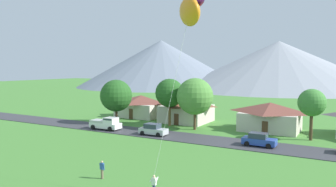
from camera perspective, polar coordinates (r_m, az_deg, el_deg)
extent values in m
cube|color=#38383D|center=(45.34, 11.00, -8.37)|extent=(160.00, 6.05, 0.08)
cone|color=slate|center=(171.25, -1.20, 5.24)|extent=(85.89, 85.89, 23.73)
cone|color=#8E939E|center=(159.65, 18.53, 4.70)|extent=(95.09, 95.09, 21.84)
cube|color=beige|center=(67.56, -4.65, -2.82)|extent=(8.63, 7.19, 2.83)
pyramid|color=brown|center=(67.31, -4.66, -0.97)|extent=(9.33, 7.77, 1.55)
cube|color=brown|center=(64.69, -6.44, -3.53)|extent=(0.90, 0.06, 2.00)
cube|color=beige|center=(55.11, 17.19, -4.67)|extent=(8.89, 6.67, 2.92)
pyramid|color=brown|center=(54.80, 17.25, -2.33)|extent=(9.60, 7.21, 1.61)
cube|color=brown|center=(51.96, 16.39, -5.72)|extent=(0.90, 0.06, 2.00)
cube|color=beige|center=(61.14, 3.20, -3.48)|extent=(8.06, 7.93, 3.08)
pyramid|color=brown|center=(60.85, 3.21, -1.26)|extent=(8.71, 8.56, 1.69)
cube|color=brown|center=(57.71, 1.45, -4.50)|extent=(0.90, 0.06, 2.00)
cylinder|color=brown|center=(56.90, 0.27, -3.69)|extent=(0.44, 0.44, 3.85)
sphere|color=#23561E|center=(56.48, 0.27, 0.09)|extent=(4.91, 4.91, 4.91)
cylinder|color=#4C3823|center=(53.68, 4.66, -4.56)|extent=(0.44, 0.44, 3.21)
sphere|color=#4C8938|center=(53.20, 4.68, -0.49)|extent=(5.92, 5.92, 5.92)
cylinder|color=#4C3823|center=(60.19, -8.91, -3.76)|extent=(0.44, 0.44, 2.87)
sphere|color=#23561E|center=(59.77, -8.95, -0.36)|extent=(5.74, 5.74, 5.74)
cylinder|color=#4C3823|center=(49.96, 23.49, -5.26)|extent=(0.44, 0.44, 3.84)
sphere|color=#3D7F33|center=(49.51, 23.61, -1.45)|extent=(3.79, 3.79, 3.79)
cube|color=#B7BCC1|center=(49.27, -2.56, -6.48)|extent=(4.24, 1.88, 0.80)
cube|color=#2D3847|center=(49.21, -2.71, -5.62)|extent=(2.23, 1.63, 0.68)
cylinder|color=black|center=(49.45, -0.65, -6.76)|extent=(0.64, 0.25, 0.64)
cylinder|color=black|center=(47.88, -1.72, -7.15)|extent=(0.64, 0.25, 0.64)
cylinder|color=black|center=(50.78, -3.34, -6.47)|extent=(0.64, 0.25, 0.64)
cylinder|color=black|center=(49.26, -4.46, -6.82)|extent=(0.64, 0.25, 0.64)
cube|color=#2847A8|center=(44.13, 15.50, -7.96)|extent=(4.20, 1.81, 0.80)
cube|color=#2D3847|center=(44.02, 15.33, -7.01)|extent=(2.20, 1.59, 0.68)
cylinder|color=black|center=(44.78, 17.47, -8.20)|extent=(0.64, 0.24, 0.64)
cylinder|color=black|center=(43.02, 16.95, -8.71)|extent=(0.64, 0.24, 0.64)
cylinder|color=black|center=(45.40, 14.11, -7.95)|extent=(0.64, 0.24, 0.64)
cylinder|color=black|center=(43.67, 13.46, -8.44)|extent=(0.64, 0.24, 0.64)
cube|color=white|center=(54.45, -10.77, -5.40)|extent=(5.26, 2.16, 0.84)
cube|color=white|center=(53.64, -9.86, -4.60)|extent=(1.96, 1.90, 0.90)
cube|color=#2D3847|center=(53.60, -9.86, -4.32)|extent=(1.67, 1.93, 0.28)
cube|color=#B7B7B7|center=(55.07, -11.72, -4.67)|extent=(2.76, 2.04, 0.36)
cylinder|color=black|center=(54.28, -8.68, -5.72)|extent=(0.77, 0.30, 0.76)
cylinder|color=black|center=(52.68, -10.00, -6.06)|extent=(0.77, 0.30, 0.76)
cylinder|color=black|center=(56.34, -11.48, -5.38)|extent=(0.77, 0.30, 0.76)
cylinder|color=black|center=(54.80, -12.83, -5.69)|extent=(0.77, 0.30, 0.76)
cube|color=white|center=(26.96, -2.44, -14.92)|extent=(0.36, 0.22, 0.58)
sphere|color=beige|center=(26.83, -2.44, -14.12)|extent=(0.21, 0.21, 0.21)
cylinder|color=white|center=(27.07, -2.78, -14.52)|extent=(0.18, 0.55, 0.37)
cylinder|color=white|center=(26.86, -1.96, -14.68)|extent=(0.18, 0.55, 0.37)
ellipsoid|color=orange|center=(27.07, 3.73, 13.89)|extent=(3.79, 3.88, 2.46)
ellipsoid|color=purple|center=(27.36, 4.87, 15.23)|extent=(3.01, 3.16, 0.85)
cylinder|color=silver|center=(26.11, 0.66, -0.07)|extent=(1.85, 2.54, 13.01)
cylinder|color=#70604C|center=(31.50, -11.31, -13.48)|extent=(0.24, 0.24, 0.88)
cube|color=#2D51A3|center=(31.28, -11.33, -12.21)|extent=(0.36, 0.22, 0.58)
sphere|color=tan|center=(31.17, -11.35, -11.51)|extent=(0.21, 0.21, 0.21)
cylinder|color=#2D51A3|center=(31.44, -11.64, -12.23)|extent=(0.12, 0.18, 0.59)
cylinder|color=#2D51A3|center=(31.16, -11.02, -12.37)|extent=(0.12, 0.18, 0.59)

